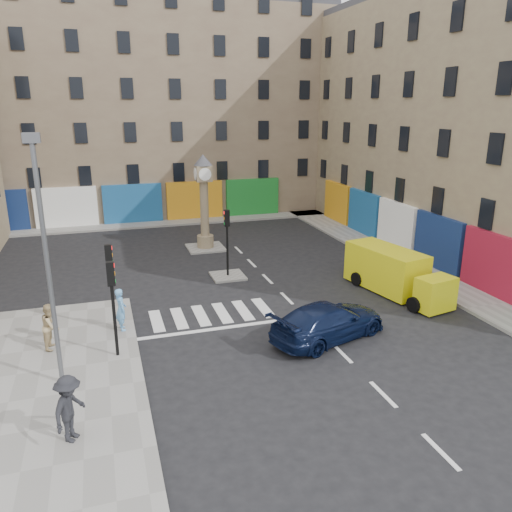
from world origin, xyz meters
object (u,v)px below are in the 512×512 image
clock_pillar (204,196)px  navy_sedan (329,321)px  pedestrian_tan (51,326)px  pedestrian_dark (69,409)px  traffic_light_left_near (112,294)px  traffic_light_left_far (110,274)px  yellow_van (394,272)px  lamp_post (46,252)px  traffic_light_island (227,232)px  pedestrian_blue (121,309)px

clock_pillar → navy_sedan: 15.04m
pedestrian_tan → pedestrian_dark: 6.21m
traffic_light_left_near → traffic_light_left_far: 2.40m
navy_sedan → yellow_van: 6.57m
traffic_light_left_far → pedestrian_tan: size_ratio=2.04×
lamp_post → navy_sedan: bearing=3.1°
yellow_van → pedestrian_dark: size_ratio=3.16×
lamp_post → clock_pillar: (8.20, 15.20, -1.24)m
clock_pillar → pedestrian_dark: bearing=-112.6°
lamp_post → clock_pillar: size_ratio=1.36×
navy_sedan → pedestrian_dark: bearing=92.9°
lamp_post → pedestrian_dark: (0.46, -3.36, -3.65)m
traffic_light_left_far → pedestrian_dark: traffic_light_left_far is taller
lamp_post → navy_sedan: lamp_post is taller
traffic_light_island → clock_pillar: size_ratio=0.61×
navy_sedan → pedestrian_dark: pedestrian_dark is taller
traffic_light_left_near → clock_pillar: (6.30, 13.80, 0.93)m
yellow_van → traffic_light_left_near: bearing=-179.3°
traffic_light_left_near → yellow_van: size_ratio=0.59×
traffic_light_left_near → traffic_light_island: 10.03m
clock_pillar → pedestrian_tan: (-8.66, -12.42, -2.49)m
pedestrian_tan → yellow_van: bearing=-71.6°
navy_sedan → pedestrian_blue: size_ratio=2.87×
traffic_light_island → yellow_van: (7.44, -4.90, -1.49)m
traffic_light_left_far → traffic_light_island: bearing=40.6°
traffic_light_left_near → clock_pillar: bearing=65.5°
navy_sedan → yellow_van: (5.39, 3.74, 0.34)m
traffic_light_island → navy_sedan: (2.05, -8.64, -1.83)m
navy_sedan → pedestrian_blue: bearing=49.9°
clock_pillar → pedestrian_dark: (-7.74, -18.56, -2.40)m
lamp_post → pedestrian_tan: bearing=99.4°
pedestrian_tan → pedestrian_dark: size_ratio=0.91×
traffic_light_island → yellow_van: size_ratio=0.59×
lamp_post → pedestrian_tan: lamp_post is taller
traffic_light_left_near → lamp_post: size_ratio=0.45×
traffic_light_left_far → navy_sedan: (8.35, -3.24, -1.86)m
yellow_van → pedestrian_blue: 13.45m
traffic_light_left_near → pedestrian_dark: (-1.44, -4.76, -1.47)m
traffic_light_left_near → pedestrian_dark: 5.19m
traffic_light_left_far → traffic_light_island: size_ratio=1.00×
traffic_light_left_far → yellow_van: bearing=2.1°
traffic_light_left_far → lamp_post: bearing=-116.6°
clock_pillar → pedestrian_tan: size_ratio=3.36×
traffic_light_left_far → pedestrian_dark: (-1.44, -7.16, -1.47)m
traffic_light_left_far → pedestrian_blue: bearing=-25.1°
traffic_light_left_near → navy_sedan: bearing=-5.7°
traffic_light_left_far → lamp_post: lamp_post is taller
traffic_light_left_far → yellow_van: (13.74, 0.50, -1.52)m
navy_sedan → pedestrian_tan: bearing=59.3°
clock_pillar → yellow_van: 13.42m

